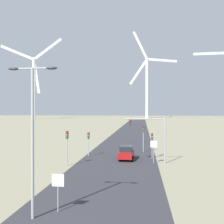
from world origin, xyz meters
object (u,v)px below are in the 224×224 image
object	(u,v)px
traffic_light_mast_overhead	(150,130)
streetlamp	(33,123)
traffic_light_post_near_right	(152,140)
wind_turbine_far_left	(34,81)
stop_sign_far	(154,148)
car_approaching	(126,153)
wind_turbine_left	(147,81)
stop_sign_near	(58,185)
traffic_light_post_near_left	(67,140)
traffic_light_post_mid_left	(88,139)
traffic_light_post_mid_right	(143,133)

from	to	relation	value
traffic_light_mast_overhead	streetlamp	bearing A→B (deg)	-113.22
traffic_light_post_near_right	wind_turbine_far_left	bearing A→B (deg)	118.64
stop_sign_far	car_approaching	distance (m)	4.27
streetlamp	stop_sign_far	distance (m)	19.52
stop_sign_far	traffic_light_post_near_right	world-z (taller)	traffic_light_post_near_right
wind_turbine_far_left	wind_turbine_left	size ratio (longest dim) A/B	0.85
traffic_light_mast_overhead	traffic_light_post_near_right	bearing A→B (deg)	83.26
stop_sign_near	traffic_light_post_near_right	distance (m)	20.88
traffic_light_post_near_left	traffic_light_post_mid_left	xyz separation A→B (m)	(1.18, 6.68, -0.52)
traffic_light_post_mid_left	traffic_light_mast_overhead	size ratio (longest dim) A/B	0.59
stop_sign_near	wind_turbine_left	world-z (taller)	wind_turbine_left
stop_sign_far	traffic_light_mast_overhead	world-z (taller)	traffic_light_mast_overhead
stop_sign_far	stop_sign_near	bearing A→B (deg)	-112.73
stop_sign_far	wind_turbine_far_left	distance (m)	169.45
traffic_light_mast_overhead	car_approaching	world-z (taller)	traffic_light_mast_overhead
wind_turbine_left	car_approaching	bearing A→B (deg)	-91.86
traffic_light_post_mid_right	traffic_light_mast_overhead	world-z (taller)	traffic_light_mast_overhead
traffic_light_mast_overhead	wind_turbine_far_left	distance (m)	168.78
traffic_light_post_near_left	wind_turbine_left	bearing A→B (deg)	86.07
stop_sign_far	car_approaching	size ratio (longest dim) A/B	0.67
car_approaching	traffic_light_post_near_left	bearing A→B (deg)	-145.03
traffic_light_post_mid_left	traffic_light_mast_overhead	xyz separation A→B (m)	(8.58, -4.04, 1.66)
streetlamp	traffic_light_mast_overhead	distance (m)	19.15
streetlamp	traffic_light_post_near_right	size ratio (longest dim) A/B	2.71
stop_sign_far	traffic_light_post_mid_left	world-z (taller)	traffic_light_post_mid_left
wind_turbine_far_left	traffic_light_post_near_left	bearing A→B (deg)	-65.45
stop_sign_near	traffic_light_post_near_left	size ratio (longest dim) A/B	0.60
car_approaching	wind_turbine_left	world-z (taller)	wind_turbine_left
traffic_light_post_near_right	traffic_light_mast_overhead	xyz separation A→B (m)	(-0.40, -3.39, 1.66)
traffic_light_post_mid_right	wind_turbine_left	world-z (taller)	wind_turbine_left
streetlamp	traffic_light_post_mid_left	distance (m)	21.85
stop_sign_near	car_approaching	world-z (taller)	stop_sign_near
traffic_light_post_mid_left	traffic_light_mast_overhead	distance (m)	9.63
traffic_light_mast_overhead	wind_turbine_left	size ratio (longest dim) A/B	0.08
traffic_light_post_mid_left	wind_turbine_far_left	size ratio (longest dim) A/B	0.06
streetlamp	traffic_light_post_mid_right	world-z (taller)	streetlamp
traffic_light_post_near_right	wind_turbine_left	world-z (taller)	wind_turbine_left
stop_sign_far	wind_turbine_left	size ratio (longest dim) A/B	0.04
streetlamp	stop_sign_far	xyz separation A→B (m)	(7.99, 17.38, -3.87)
stop_sign_far	wind_turbine_left	bearing A→B (deg)	89.30
traffic_light_post_near_left	traffic_light_post_near_right	distance (m)	11.82
traffic_light_post_near_right	wind_turbine_left	size ratio (longest dim) A/B	0.05
stop_sign_near	car_approaching	distance (m)	18.72
streetlamp	wind_turbine_left	distance (m)	196.86
wind_turbine_left	wind_turbine_far_left	bearing A→B (deg)	-159.70
stop_sign_far	traffic_light_post_near_right	distance (m)	3.57
stop_sign_far	traffic_light_post_near_right	xyz separation A→B (m)	(-0.07, 3.53, 0.54)
car_approaching	traffic_light_post_mid_left	bearing A→B (deg)	160.25
traffic_light_post_near_left	traffic_light_post_mid_right	size ratio (longest dim) A/B	1.00
traffic_light_post_near_left	wind_turbine_far_left	xyz separation A→B (m)	(-68.63, 150.28, 24.54)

